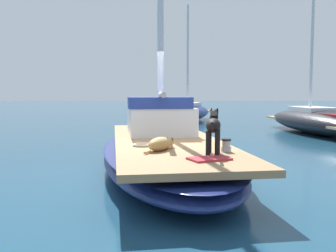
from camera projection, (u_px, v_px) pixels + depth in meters
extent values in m
plane|color=navy|center=(166.00, 171.00, 7.85)|extent=(120.00, 120.00, 0.00)
ellipsoid|color=navy|center=(166.00, 157.00, 7.82)|extent=(3.21, 7.41, 0.56)
ellipsoid|color=navy|center=(166.00, 149.00, 7.81)|extent=(3.23, 7.45, 0.08)
cube|color=#A37A51|center=(166.00, 141.00, 7.79)|extent=(2.71, 6.80, 0.10)
cylinder|color=silver|center=(162.00, 94.00, 7.50)|extent=(0.10, 2.20, 0.10)
cube|color=silver|center=(159.00, 120.00, 8.94)|extent=(1.61, 2.33, 0.60)
cube|color=navy|center=(160.00, 103.00, 8.14)|extent=(1.39, 0.83, 0.24)
ellipsoid|color=tan|center=(160.00, 144.00, 6.21)|extent=(0.52, 0.65, 0.22)
ellipsoid|color=tan|center=(170.00, 142.00, 6.54)|extent=(0.21, 0.24, 0.13)
cone|color=#45331C|center=(167.00, 139.00, 6.55)|extent=(0.05, 0.05, 0.05)
cone|color=#45331C|center=(172.00, 139.00, 6.51)|extent=(0.05, 0.05, 0.05)
cylinder|color=tan|center=(162.00, 147.00, 6.43)|extent=(0.14, 0.18, 0.06)
cylinder|color=tan|center=(169.00, 147.00, 6.38)|extent=(0.14, 0.18, 0.06)
cylinder|color=tan|center=(148.00, 152.00, 5.87)|extent=(0.12, 0.18, 0.04)
ellipsoid|color=black|center=(213.00, 125.00, 5.77)|extent=(0.32, 0.55, 0.22)
cylinder|color=black|center=(209.00, 141.00, 5.98)|extent=(0.07, 0.07, 0.38)
cylinder|color=black|center=(218.00, 141.00, 5.96)|extent=(0.07, 0.07, 0.38)
cylinder|color=black|center=(208.00, 144.00, 5.62)|extent=(0.07, 0.07, 0.38)
cylinder|color=black|center=(217.00, 144.00, 5.60)|extent=(0.07, 0.07, 0.38)
cylinder|color=black|center=(214.00, 117.00, 5.99)|extent=(0.14, 0.21, 0.19)
ellipsoid|color=black|center=(214.00, 113.00, 6.10)|extent=(0.17, 0.24, 0.13)
cone|color=black|center=(212.00, 109.00, 6.10)|extent=(0.05, 0.05, 0.06)
cone|color=black|center=(217.00, 109.00, 6.09)|extent=(0.05, 0.05, 0.06)
torus|color=black|center=(214.00, 117.00, 5.99)|extent=(0.16, 0.14, 0.10)
cylinder|color=black|center=(212.00, 126.00, 5.41)|extent=(0.09, 0.23, 0.12)
cylinder|color=#B7B7BC|center=(226.00, 149.00, 6.09)|extent=(0.16, 0.16, 0.08)
cylinder|color=#B7B7BC|center=(226.00, 144.00, 6.08)|extent=(0.13, 0.13, 0.10)
cylinder|color=black|center=(226.00, 140.00, 6.07)|extent=(0.15, 0.15, 0.03)
torus|color=beige|center=(142.00, 145.00, 6.73)|extent=(0.32, 0.32, 0.04)
cube|color=#C6333D|center=(209.00, 159.00, 5.38)|extent=(0.65, 0.55, 0.03)
ellipsoid|color=black|center=(318.00, 122.00, 14.87)|extent=(2.64, 7.35, 0.92)
cube|color=tan|center=(318.00, 122.00, 14.87)|extent=(2.16, 6.60, 0.08)
cube|color=silver|center=(312.00, 113.00, 15.38)|extent=(1.33, 2.24, 0.52)
cube|color=maroon|center=(336.00, 118.00, 13.60)|extent=(1.22, 2.23, 0.36)
cylinder|color=silver|center=(312.00, 39.00, 15.30)|extent=(0.12, 0.12, 6.54)
ellipsoid|color=navy|center=(185.00, 113.00, 21.21)|extent=(4.34, 7.04, 0.91)
cube|color=tan|center=(185.00, 113.00, 21.21)|extent=(3.69, 6.26, 0.08)
cube|color=silver|center=(187.00, 107.00, 21.65)|extent=(1.86, 2.30, 0.52)
cube|color=maroon|center=(179.00, 110.00, 20.08)|extent=(1.75, 2.26, 0.36)
cylinder|color=silver|center=(188.00, 59.00, 21.57)|extent=(0.12, 0.12, 6.00)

